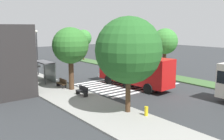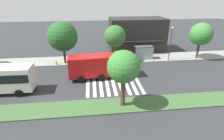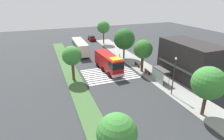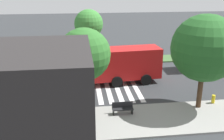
# 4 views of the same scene
# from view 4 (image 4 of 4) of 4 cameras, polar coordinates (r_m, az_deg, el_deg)

# --- Properties ---
(ground_plane) EXTENTS (120.00, 120.00, 0.00)m
(ground_plane) POSITION_cam_4_polar(r_m,az_deg,el_deg) (26.80, -5.01, -2.75)
(ground_plane) COLOR #2D3033
(sidewalk) EXTENTS (60.00, 4.74, 0.14)m
(sidewalk) POSITION_cam_4_polar(r_m,az_deg,el_deg) (19.45, -3.96, -11.31)
(sidewalk) COLOR gray
(sidewalk) RESTS_ON ground_plane
(median_strip) EXTENTS (60.00, 3.00, 0.14)m
(median_strip) POSITION_cam_4_polar(r_m,az_deg,el_deg) (33.63, -5.54, 1.88)
(median_strip) COLOR #3D6033
(median_strip) RESTS_ON ground_plane
(crosswalk) EXTENTS (7.65, 10.34, 0.01)m
(crosswalk) POSITION_cam_4_polar(r_m,az_deg,el_deg) (26.84, -3.25, -2.66)
(crosswalk) COLOR silver
(crosswalk) RESTS_ON ground_plane
(fire_truck) EXTENTS (9.72, 3.27, 3.75)m
(fire_truck) POSITION_cam_4_polar(r_m,az_deg,el_deg) (25.91, -0.46, 1.38)
(fire_truck) COLOR #B71414
(fire_truck) RESTS_ON ground_plane
(bus_stop_shelter) EXTENTS (3.50, 1.40, 2.46)m
(bus_stop_shelter) POSITION_cam_4_polar(r_m,az_deg,el_deg) (20.24, -21.79, -5.70)
(bus_stop_shelter) COLOR #4C4C51
(bus_stop_shelter) RESTS_ON sidewalk
(bench_near_shelter) EXTENTS (1.60, 0.50, 0.90)m
(bench_near_shelter) POSITION_cam_4_polar(r_m,az_deg,el_deg) (20.12, -10.15, -8.81)
(bench_near_shelter) COLOR #4C3823
(bench_near_shelter) RESTS_ON sidewalk
(bench_west_of_shelter) EXTENTS (1.60, 0.50, 0.90)m
(bench_west_of_shelter) POSITION_cam_4_polar(r_m,az_deg,el_deg) (20.31, 2.31, -8.22)
(bench_west_of_shelter) COLOR black
(bench_west_of_shelter) RESTS_ON sidewalk
(sidewalk_tree_west) EXTENTS (5.12, 5.12, 7.43)m
(sidewalk_tree_west) POSITION_cam_4_polar(r_m,az_deg,el_deg) (21.00, 19.47, 4.45)
(sidewalk_tree_west) COLOR #47301E
(sidewalk_tree_west) RESTS_ON sidewalk
(sidewalk_tree_center) EXTENTS (3.80, 3.80, 6.60)m
(sidewalk_tree_center) POSITION_cam_4_polar(r_m,az_deg,el_deg) (18.87, -6.02, 3.25)
(sidewalk_tree_center) COLOR #47301E
(sidewalk_tree_center) RESTS_ON sidewalk
(median_tree_far_west) EXTENTS (3.50, 3.50, 6.44)m
(median_tree_far_west) POSITION_cam_4_polar(r_m,az_deg,el_deg) (32.59, -5.06, 9.83)
(median_tree_far_west) COLOR #513823
(median_tree_far_west) RESTS_ON median_strip
(fire_hydrant) EXTENTS (0.28, 0.28, 0.70)m
(fire_hydrant) POSITION_cam_4_polar(r_m,az_deg,el_deg) (23.54, 21.08, -5.88)
(fire_hydrant) COLOR gold
(fire_hydrant) RESTS_ON sidewalk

